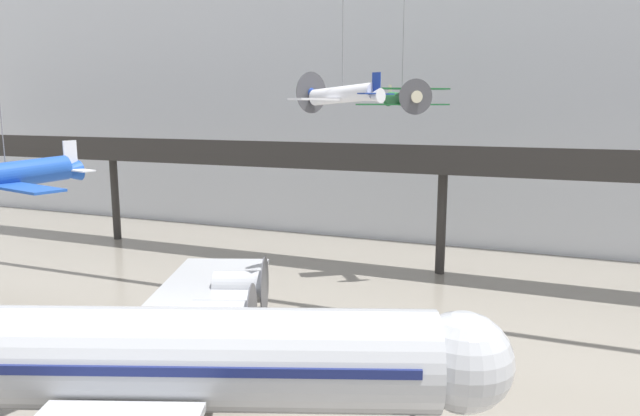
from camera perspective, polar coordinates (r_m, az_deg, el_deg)
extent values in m
cube|color=silver|center=(52.39, 14.41, 10.05)|extent=(140.00, 3.00, 25.05)
cube|color=#2D2B28|center=(41.35, 12.02, 4.14)|extent=(110.00, 3.20, 0.90)
cube|color=#2D2B28|center=(39.76, 11.68, 5.37)|extent=(110.00, 0.12, 1.10)
cylinder|color=#2D2B28|center=(56.44, -19.79, 0.88)|extent=(0.70, 0.70, 7.68)
cylinder|color=#2D2B28|center=(42.92, 12.04, -1.45)|extent=(0.70, 0.70, 7.68)
cylinder|color=#B7BABF|center=(21.57, -19.12, -13.95)|extent=(21.58, 10.90, 3.53)
sphere|color=#B7BABF|center=(20.75, 14.07, -14.66)|extent=(3.46, 3.46, 3.46)
cube|color=navy|center=(21.43, -19.17, -13.08)|extent=(20.18, 10.44, 0.32)
cube|color=#B7BABF|center=(29.41, -11.65, -8.75)|extent=(9.58, 14.78, 0.28)
cylinder|color=#B7BABF|center=(26.27, -9.90, -10.89)|extent=(2.96, 2.47, 1.70)
cylinder|color=#4C4C51|center=(26.04, -6.85, -11.00)|extent=(1.18, 3.04, 3.22)
cylinder|color=#B7BABF|center=(30.65, -8.16, -7.77)|extent=(2.96, 2.47, 1.70)
cylinder|color=#4C4C51|center=(30.46, -5.56, -7.84)|extent=(1.18, 3.04, 3.22)
cylinder|color=#4C4C51|center=(24.89, -15.87, -16.45)|extent=(0.20, 0.20, 1.21)
cylinder|color=black|center=(25.17, -15.80, -17.69)|extent=(1.35, 0.81, 1.30)
cylinder|color=#1E6B33|center=(40.70, 8.18, 10.71)|extent=(3.27, 4.07, 1.13)
cone|color=beige|center=(38.60, 9.46, 10.90)|extent=(1.07, 1.05, 0.81)
cylinder|color=#4C4C51|center=(38.46, 9.55, 10.92)|extent=(1.92, 1.39, 2.33)
cone|color=#1E6B33|center=(42.66, 7.11, 10.54)|extent=(1.32, 1.42, 0.82)
cube|color=#1E6B33|center=(40.47, 8.35, 11.73)|extent=(5.92, 4.66, 0.10)
cube|color=#1E6B33|center=(40.45, 8.31, 10.21)|extent=(5.92, 4.66, 0.10)
cube|color=beige|center=(42.92, 7.00, 11.41)|extent=(0.36, 0.46, 1.07)
cube|color=beige|center=(42.91, 6.99, 10.69)|extent=(2.20, 1.79, 0.06)
cylinder|color=slate|center=(40.93, 8.32, 16.07)|extent=(0.04, 0.04, 6.75)
cylinder|color=silver|center=(30.12, 2.25, 11.27)|extent=(4.18, 2.46, 1.11)
cone|color=navy|center=(31.65, -0.67, 11.45)|extent=(0.94, 0.98, 0.77)
cylinder|color=#4C4C51|center=(31.76, -0.86, 11.47)|extent=(0.93, 2.06, 2.23)
cone|color=silver|center=(28.77, 5.24, 11.05)|extent=(1.35, 1.13, 0.80)
cube|color=silver|center=(30.29, 1.90, 10.78)|extent=(3.42, 6.15, 0.10)
cube|color=navy|center=(28.63, 5.66, 12.33)|extent=(0.49, 0.26, 1.03)
cube|color=navy|center=(28.61, 5.64, 11.30)|extent=(1.35, 2.25, 0.06)
cylinder|color=slate|center=(30.44, 2.31, 18.38)|extent=(0.04, 0.04, 6.68)
cylinder|color=#1E4CAD|center=(26.37, -28.86, 2.88)|extent=(2.27, 5.28, 1.28)
cone|color=#1E4CAD|center=(27.53, -24.15, 3.28)|extent=(1.22, 1.59, 0.96)
cube|color=white|center=(27.62, -23.70, 4.88)|extent=(0.21, 0.62, 1.28)
cube|color=white|center=(27.68, -23.61, 3.57)|extent=(2.84, 1.27, 0.06)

